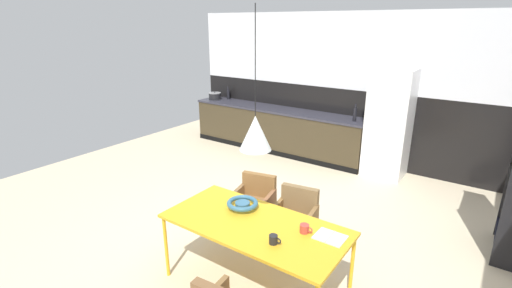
# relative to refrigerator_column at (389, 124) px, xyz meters

# --- Properties ---
(ground_plane) EXTENTS (9.06, 9.06, 0.00)m
(ground_plane) POSITION_rel_refrigerator_column_xyz_m (-0.88, -3.01, -0.95)
(ground_plane) COLOR beige
(back_wall_splashback_dark) EXTENTS (6.97, 0.12, 1.41)m
(back_wall_splashback_dark) POSITION_rel_refrigerator_column_xyz_m (-0.88, 0.36, -0.24)
(back_wall_splashback_dark) COLOR black
(back_wall_splashback_dark) RESTS_ON ground
(back_wall_panel_upper) EXTENTS (6.97, 0.12, 1.41)m
(back_wall_panel_upper) POSITION_rel_refrigerator_column_xyz_m (-0.88, 0.36, 1.16)
(back_wall_panel_upper) COLOR silver
(back_wall_panel_upper) RESTS_ON back_wall_splashback_dark
(kitchen_counter) EXTENTS (3.89, 0.63, 0.91)m
(kitchen_counter) POSITION_rel_refrigerator_column_xyz_m (-2.29, -0.00, -0.49)
(kitchen_counter) COLOR #3B311F
(kitchen_counter) RESTS_ON ground
(refrigerator_column) EXTENTS (0.69, 0.60, 1.89)m
(refrigerator_column) POSITION_rel_refrigerator_column_xyz_m (0.00, 0.00, 0.00)
(refrigerator_column) COLOR silver
(refrigerator_column) RESTS_ON ground
(dining_table) EXTENTS (1.82, 0.87, 0.75)m
(dining_table) POSITION_rel_refrigerator_column_xyz_m (-0.20, -3.74, -0.24)
(dining_table) COLOR gold
(dining_table) RESTS_ON ground
(armchair_head_of_table) EXTENTS (0.57, 0.56, 0.74)m
(armchair_head_of_table) POSITION_rel_refrigerator_column_xyz_m (-0.84, -2.82, -0.47)
(armchair_head_of_table) COLOR brown
(armchair_head_of_table) RESTS_ON ground
(armchair_corner_seat) EXTENTS (0.55, 0.54, 0.75)m
(armchair_corner_seat) POSITION_rel_refrigerator_column_xyz_m (-0.21, -2.89, -0.47)
(armchair_corner_seat) COLOR brown
(armchair_corner_seat) RESTS_ON ground
(fruit_bowl) EXTENTS (0.33, 0.33, 0.08)m
(fruit_bowl) POSITION_rel_refrigerator_column_xyz_m (-0.48, -3.57, -0.15)
(fruit_bowl) COLOR #33607F
(fruit_bowl) RESTS_ON dining_table
(open_book) EXTENTS (0.27, 0.22, 0.02)m
(open_book) POSITION_rel_refrigerator_column_xyz_m (0.51, -3.56, -0.19)
(open_book) COLOR white
(open_book) RESTS_ON dining_table
(mug_dark_espresso) EXTENTS (0.13, 0.09, 0.08)m
(mug_dark_espresso) POSITION_rel_refrigerator_column_xyz_m (0.27, -3.61, -0.16)
(mug_dark_espresso) COLOR #B23D33
(mug_dark_espresso) RESTS_ON dining_table
(mug_short_terracotta) EXTENTS (0.12, 0.08, 0.08)m
(mug_short_terracotta) POSITION_rel_refrigerator_column_xyz_m (0.13, -3.93, -0.16)
(mug_short_terracotta) COLOR black
(mug_short_terracotta) RESTS_ON dining_table
(cooking_pot) EXTENTS (0.28, 0.28, 0.18)m
(cooking_pot) POSITION_rel_refrigerator_column_xyz_m (-3.97, -0.02, 0.04)
(cooking_pot) COLOR black
(cooking_pot) RESTS_ON kitchen_counter
(bottle_oil_tall) EXTENTS (0.06, 0.06, 0.32)m
(bottle_oil_tall) POSITION_rel_refrigerator_column_xyz_m (-0.60, -0.05, 0.10)
(bottle_oil_tall) COLOR black
(bottle_oil_tall) RESTS_ON kitchen_counter
(bottle_vinegar_dark) EXTENTS (0.07, 0.07, 0.30)m
(bottle_vinegar_dark) POSITION_rel_refrigerator_column_xyz_m (-3.73, 0.19, 0.09)
(bottle_vinegar_dark) COLOR black
(bottle_vinegar_dark) RESTS_ON kitchen_counter
(pendant_lamp_over_table_near) EXTENTS (0.29, 0.29, 1.25)m
(pendant_lamp_over_table_near) POSITION_rel_refrigerator_column_xyz_m (-0.20, -3.73, 0.72)
(pendant_lamp_over_table_near) COLOR black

